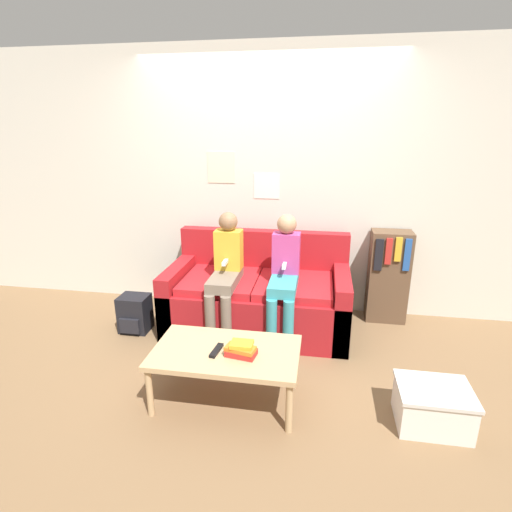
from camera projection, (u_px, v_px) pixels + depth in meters
name	position (u px, v px, depth m)	size (l,w,h in m)	color
ground_plane	(248.00, 356.00, 3.36)	(10.00, 10.00, 0.00)	brown
wall_back	(267.00, 184.00, 3.98)	(8.00, 0.06, 2.60)	beige
couch	(258.00, 298.00, 3.79)	(1.67, 0.87, 0.87)	maroon
coffee_table	(226.00, 355.00, 2.73)	(1.00, 0.59, 0.39)	tan
person_left	(225.00, 270.00, 3.54)	(0.24, 0.59, 1.13)	#756656
person_right	(284.00, 273.00, 3.45)	(0.24, 0.59, 1.12)	teal
tv_remote	(216.00, 350.00, 2.70)	(0.06, 0.17, 0.02)	black
book_stack	(241.00, 350.00, 2.64)	(0.22, 0.15, 0.09)	red
bookshelf	(388.00, 276.00, 3.89)	(0.38, 0.26, 0.91)	brown
storage_box	(433.00, 406.00, 2.55)	(0.46, 0.37, 0.27)	silver
backpack	(135.00, 314.00, 3.74)	(0.27, 0.25, 0.35)	black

